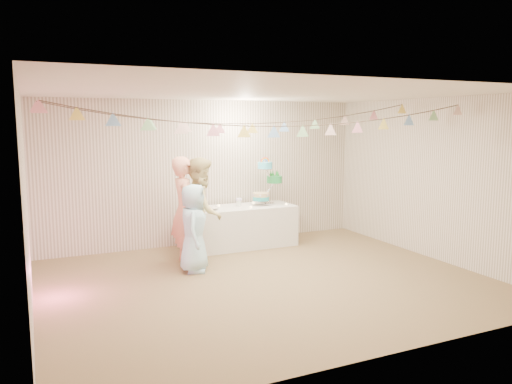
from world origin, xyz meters
name	(u,v)px	position (x,y,z in m)	size (l,w,h in m)	color
floor	(267,281)	(0.00, 0.00, 0.00)	(6.00, 6.00, 0.00)	brown
ceiling	(267,93)	(0.00, 0.00, 2.60)	(6.00, 6.00, 0.00)	beige
back_wall	(207,173)	(0.00, 2.50, 1.30)	(6.00, 6.00, 0.00)	silver
front_wall	(386,223)	(0.00, -2.50, 1.30)	(6.00, 6.00, 0.00)	silver
left_wall	(26,204)	(-3.00, 0.00, 1.30)	(5.00, 5.00, 0.00)	silver
right_wall	(434,179)	(3.00, 0.00, 1.30)	(5.00, 5.00, 0.00)	silver
table	(241,226)	(0.44, 1.98, 0.36)	(1.93, 0.77, 0.72)	silver
cake_stand	(267,181)	(0.99, 2.03, 1.15)	(0.72, 0.42, 0.80)	silver
cake_bottom	(261,199)	(0.84, 1.97, 0.84)	(0.31, 0.31, 0.15)	teal
cake_middle	(274,182)	(1.17, 2.12, 1.11)	(0.27, 0.27, 0.22)	#1D883F
cake_top_tier	(265,169)	(0.93, 2.00, 1.38)	(0.25, 0.25, 0.19)	#49C4E6
platter	(208,207)	(-0.18, 1.93, 0.76)	(0.36, 0.36, 0.02)	white
posy	(239,200)	(0.42, 2.03, 0.83)	(0.13, 0.13, 0.15)	white
person_adult_a	(184,210)	(-0.78, 1.36, 0.85)	(0.62, 0.40, 1.69)	#E99A7A
person_adult_b	(202,211)	(-0.52, 1.28, 0.84)	(0.81, 0.63, 1.67)	#D2C181
person_child	(194,228)	(-0.78, 0.88, 0.66)	(0.64, 0.42, 1.31)	#ADDFF5
bunting_back	(236,113)	(0.00, 1.10, 2.35)	(5.60, 1.10, 0.40)	pink
bunting_front	(274,114)	(0.00, -0.20, 2.32)	(5.60, 0.90, 0.36)	#72A5E5
tealight_0	(200,210)	(-0.36, 1.83, 0.74)	(0.04, 0.04, 0.03)	#FFD88C
tealight_1	(219,206)	(0.09, 2.16, 0.74)	(0.04, 0.04, 0.03)	#FFD88C
tealight_2	(251,207)	(0.54, 1.76, 0.74)	(0.04, 0.04, 0.03)	#FFD88C
tealight_3	(254,203)	(0.79, 2.20, 0.74)	(0.04, 0.04, 0.03)	#FFD88C
tealight_4	(286,204)	(1.26, 1.80, 0.74)	(0.04, 0.04, 0.03)	#FFD88C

